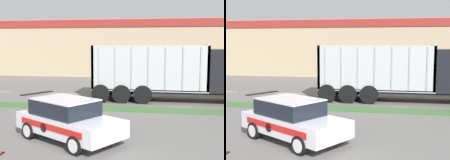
% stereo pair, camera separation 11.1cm
% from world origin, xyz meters
% --- Properties ---
extents(grass_verge, '(120.00, 1.36, 0.06)m').
position_xyz_m(grass_verge, '(0.00, 10.28, 0.03)').
color(grass_verge, '#3D6633').
rests_on(grass_verge, ground_plane).
extents(centre_line_3, '(2.40, 0.14, 0.01)m').
position_xyz_m(centre_line_3, '(-6.62, 14.96, 0.00)').
color(centre_line_3, yellow).
rests_on(centre_line_3, ground_plane).
extents(centre_line_4, '(2.40, 0.14, 0.01)m').
position_xyz_m(centre_line_4, '(-1.22, 14.96, 0.00)').
color(centre_line_4, yellow).
rests_on(centre_line_4, ground_plane).
extents(centre_line_5, '(2.40, 0.14, 0.01)m').
position_xyz_m(centre_line_5, '(4.18, 14.96, 0.00)').
color(centre_line_5, yellow).
rests_on(centre_line_5, ground_plane).
extents(dump_truck_lead, '(11.72, 2.81, 3.64)m').
position_xyz_m(dump_truck_lead, '(3.12, 13.35, 1.70)').
color(dump_truck_lead, black).
rests_on(dump_truck_lead, ground_plane).
extents(rally_car, '(4.63, 3.84, 1.61)m').
position_xyz_m(rally_car, '(-2.84, 4.43, 0.82)').
color(rally_car, silver).
rests_on(rally_car, ground_plane).
extents(store_building_backdrop, '(29.37, 12.10, 6.22)m').
position_xyz_m(store_building_backdrop, '(-5.28, 32.11, 3.11)').
color(store_building_backdrop, tan).
rests_on(store_building_backdrop, ground_plane).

